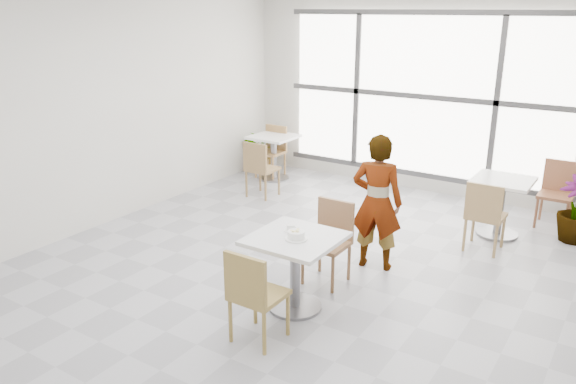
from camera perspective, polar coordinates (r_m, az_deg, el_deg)
The scene contains 17 objects.
floor at distance 6.33m, azimuth 1.50°, elevation -7.90°, with size 7.00×7.00×0.00m, color #9E9EA5.
wall_back at distance 8.95m, azimuth 13.65°, elevation 9.48°, with size 6.00×6.00×0.00m, color silver.
wall_left at distance 7.80m, azimuth -17.67°, elevation 7.89°, with size 7.00×7.00×0.00m, color silver.
window at distance 8.89m, azimuth 13.50°, elevation 9.43°, with size 4.60×0.07×2.52m.
main_table at distance 5.36m, azimuth 0.73°, elevation -6.80°, with size 0.80×0.80×0.75m.
chair_near at distance 4.84m, azimuth -3.56°, elevation -10.04°, with size 0.42×0.42×0.87m.
chair_far at distance 5.95m, azimuth 4.33°, elevation -4.46°, with size 0.42×0.42×0.87m.
oatmeal_bowl at distance 5.19m, azimuth 0.84°, elevation -4.39°, with size 0.21×0.21×0.09m.
coffee_cup at distance 5.38m, azimuth 0.31°, elevation -3.71°, with size 0.16×0.13×0.07m.
person at distance 6.20m, azimuth 9.03°, elevation -1.06°, with size 0.56×0.37×1.53m, color black.
bg_table_left at distance 9.47m, azimuth -1.46°, elevation 4.19°, with size 0.70×0.70×0.75m.
bg_table_right at distance 7.58m, azimuth 20.81°, elevation -0.67°, with size 0.70×0.70×0.75m.
bg_chair_left_near at distance 8.53m, azimuth -2.93°, elevation 2.67°, with size 0.42×0.42×0.87m.
bg_chair_left_far at distance 9.65m, azimuth -1.55°, elevation 4.53°, with size 0.42×0.42×0.87m.
bg_chair_right_near at distance 6.99m, azimuth 19.36°, elevation -1.96°, with size 0.42×0.42×0.87m.
bg_chair_right_far at distance 8.24m, azimuth 25.70°, elevation 0.27°, with size 0.42×0.42×0.87m.
plant_left at distance 9.98m, azimuth -2.60°, elevation 4.21°, with size 0.66×0.57×0.74m, color #4B7843.
Camera 1 is at (2.98, -4.84, 2.80)m, focal length 34.99 mm.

